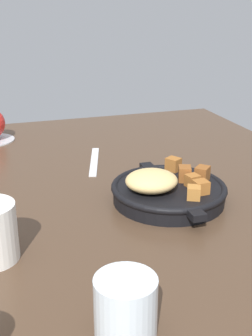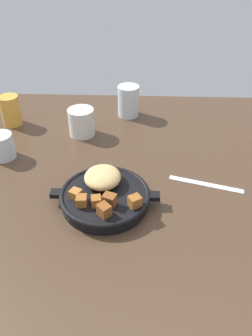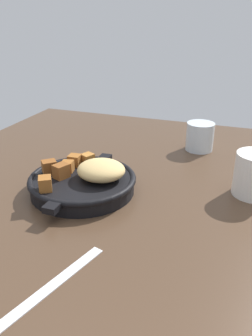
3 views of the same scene
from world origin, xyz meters
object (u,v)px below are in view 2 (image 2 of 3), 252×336
Objects in this scene: butter_knife at (206,184)px; ceramic_mug_white at (82,122)px; cast_iron_skillet at (105,194)px; juice_glass_amber at (11,110)px; water_glass_tall at (128,101)px; water_glass_short at (1,146)px.

butter_knife is 42.60cm from ceramic_mug_white.
juice_glass_amber is (-34.05, 37.21, 2.46)cm from cast_iron_skillet.
water_glass_tall is at bearing 44.16° from ceramic_mug_white.
ceramic_mug_white is at bearing 33.70° from water_glass_short.
butter_knife is 2.62× the size of water_glass_short.
water_glass_tall is at bearing 84.96° from cast_iron_skillet.
water_glass_short is at bearing -174.28° from butter_knife.
cast_iron_skillet is 26.19cm from butter_knife.
ceramic_mug_white is 24.68cm from juice_glass_amber.
juice_glass_amber reaches higher than butter_knife.
cast_iron_skillet is 45.32cm from water_glass_tall.
water_glass_tall reaches higher than butter_knife.
cast_iron_skillet is 1.36× the size of butter_knife.
ceramic_mug_white is 0.87× the size of juice_glass_amber.
juice_glass_amber is at bearing -168.34° from water_glass_tall.
juice_glass_amber reaches higher than ceramic_mug_white.
water_glass_short is at bearing -141.67° from water_glass_tall.
butter_knife is at bearing -60.75° from water_glass_tall.
water_glass_tall reaches higher than cast_iron_skillet.
juice_glass_amber is at bearing 100.30° from water_glass_short.
ceramic_mug_white is 0.81× the size of water_glass_tall.
butter_knife is 56.54cm from water_glass_short.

